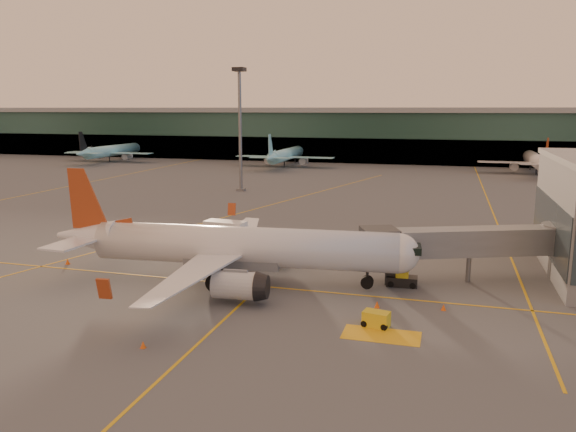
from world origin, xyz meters
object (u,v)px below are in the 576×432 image
(pushback_tug, at_px, (402,280))
(catering_truck, at_px, (226,235))
(gpu_cart, at_px, (376,319))
(main_airplane, at_px, (232,248))

(pushback_tug, bearing_deg, catering_truck, 158.71)
(pushback_tug, bearing_deg, gpu_cart, -98.07)
(gpu_cart, bearing_deg, main_airplane, 165.04)
(catering_truck, xyz_separation_m, pushback_tug, (21.73, -7.47, -1.59))
(main_airplane, height_order, catering_truck, main_airplane)
(pushback_tug, bearing_deg, main_airplane, -169.49)
(gpu_cart, xyz_separation_m, pushback_tug, (1.14, 11.28, 0.02))
(main_airplane, xyz_separation_m, pushback_tug, (16.50, 3.76, -3.04))
(catering_truck, bearing_deg, pushback_tug, -12.71)
(catering_truck, bearing_deg, main_airplane, -58.76)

